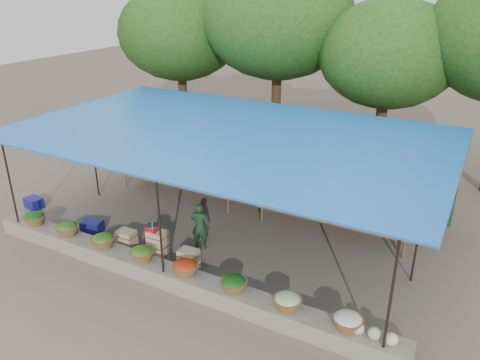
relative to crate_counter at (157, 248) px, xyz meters
The scene contains 16 objects.
ground 2.23m from the crate_counter, 67.65° to the left, with size 60.00×60.00×0.00m, color #6B5C4F.
stone_curb 1.10m from the crate_counter, 39.87° to the right, with size 10.60×0.55×0.40m, color #70675A.
stall_canopy 3.28m from the crate_counter, 68.25° to the left, with size 10.80×6.60×2.82m.
produce_baskets 1.05m from the crate_counter, 43.47° to the right, with size 8.98×0.58×0.34m.
netting_backdrop 5.35m from the crate_counter, 80.80° to the left, with size 10.60×0.06×2.50m, color #1B4D20.
tree_row 9.34m from the crate_counter, 80.61° to the left, with size 16.51×5.50×7.12m.
fruit_table_left 3.79m from the crate_counter, 115.90° to the left, with size 4.21×0.95×0.93m.
fruit_table_right 4.78m from the crate_counter, 45.41° to the left, with size 4.21×0.95×0.93m.
crate_counter is the anchor object (origin of this frame).
weighing_scale 0.55m from the crate_counter, behind, with size 0.31×0.31×0.33m.
vendor_seated 1.18m from the crate_counter, 56.41° to the left, with size 0.45×0.30×1.25m, color #19381D.
customer_left 5.15m from the crate_counter, 132.64° to the left, with size 0.81×0.63×1.67m, color slate.
customer_mid 4.08m from the crate_counter, 73.68° to the left, with size 1.01×0.58×1.57m, color slate.
customer_right 5.57m from the crate_counter, 48.21° to the left, with size 0.90×0.38×1.54m, color slate.
blue_crate_front 2.41m from the crate_counter, behind, with size 0.54×0.39×0.32m, color navy.
blue_crate_back 5.05m from the crate_counter, behind, with size 0.53×0.38×0.32m, color navy.
Camera 1 is at (5.66, -9.70, 6.32)m, focal length 35.00 mm.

